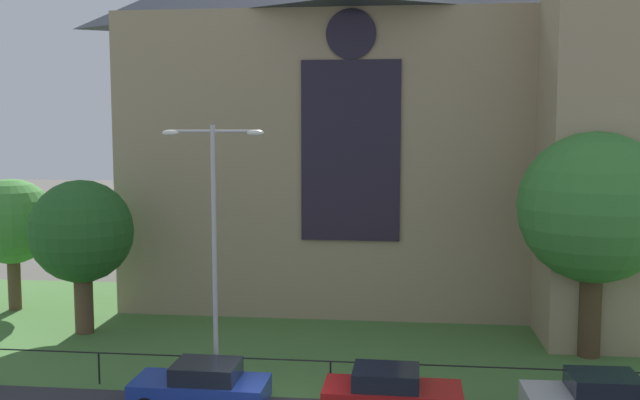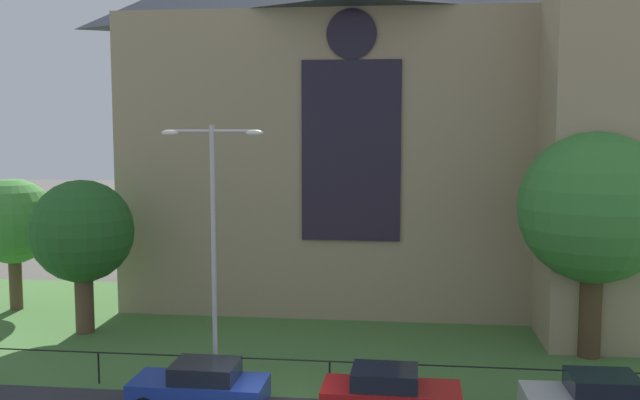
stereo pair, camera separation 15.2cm
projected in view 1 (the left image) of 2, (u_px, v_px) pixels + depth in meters
ground at (310, 329)px, 31.56m from camera, size 160.00×160.00×0.00m
grass_verge at (304, 342)px, 29.58m from camera, size 120.00×20.00×0.01m
church_building at (373, 97)px, 37.06m from camera, size 23.20×16.20×26.00m
iron_railing at (330, 365)px, 23.86m from camera, size 32.00×0.07×1.13m
tree_right_near at (594, 208)px, 27.24m from camera, size 5.71×5.71×8.64m
tree_left_far at (12, 222)px, 34.41m from camera, size 4.06×4.06×6.32m
tree_left_near at (81, 233)px, 30.55m from camera, size 4.35×4.35×6.57m
streetlamp_near at (214, 225)px, 23.71m from camera, size 3.37×0.26×8.86m
parked_car_blue at (202, 386)px, 22.57m from camera, size 4.23×2.07×1.51m
parked_car_red at (391, 393)px, 22.01m from camera, size 4.23×2.09×1.51m
parked_car_silver at (598, 399)px, 21.51m from camera, size 4.25×2.12×1.51m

